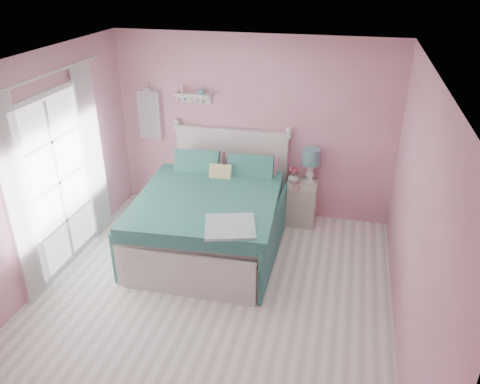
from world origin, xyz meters
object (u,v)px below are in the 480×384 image
at_px(table_lamp, 311,159).
at_px(nightstand, 300,203).
at_px(teacup, 296,186).
at_px(bed, 212,217).
at_px(vase, 293,177).

bearing_deg(table_lamp, nightstand, -138.57).
bearing_deg(table_lamp, teacup, -120.99).
xyz_separation_m(nightstand, table_lamp, (0.10, 0.08, 0.66)).
relative_size(bed, table_lamp, 4.51).
distance_m(bed, nightstand, 1.39).
bearing_deg(vase, bed, -136.40).
bearing_deg(vase, nightstand, -9.16).
xyz_separation_m(table_lamp, teacup, (-0.15, -0.26, -0.31)).
height_order(table_lamp, teacup, table_lamp).
distance_m(table_lamp, teacup, 0.43).
bearing_deg(bed, vase, 39.67).
height_order(bed, nightstand, bed).
bearing_deg(teacup, nightstand, 71.29).
bearing_deg(vase, teacup, -70.32).
relative_size(table_lamp, vase, 3.23).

